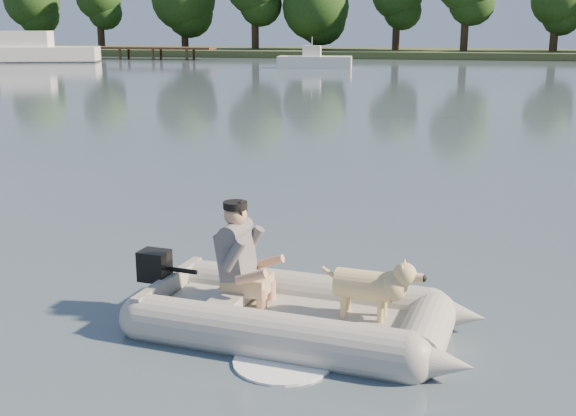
% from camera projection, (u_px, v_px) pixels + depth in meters
% --- Properties ---
extents(water, '(160.00, 160.00, 0.00)m').
position_uv_depth(water, '(244.00, 312.00, 8.08)').
color(water, slate).
rests_on(water, ground).
extents(shore_bank, '(160.00, 12.00, 0.70)m').
position_uv_depth(shore_bank, '(422.00, 54.00, 66.73)').
color(shore_bank, '#47512D').
rests_on(shore_bank, water).
extents(dock, '(18.00, 2.00, 1.04)m').
position_uv_depth(dock, '(114.00, 53.00, 62.42)').
color(dock, '#4C331E').
rests_on(dock, water).
extents(dinghy, '(5.11, 3.80, 1.42)m').
position_uv_depth(dinghy, '(300.00, 277.00, 7.43)').
color(dinghy, '#A0A09B').
rests_on(dinghy, water).
extents(man, '(0.82, 0.73, 1.11)m').
position_uv_depth(man, '(238.00, 250.00, 7.66)').
color(man, '#5A595D').
rests_on(man, dinghy).
extents(dog, '(0.99, 0.46, 0.64)m').
position_uv_depth(dog, '(364.00, 290.00, 7.28)').
color(dog, tan).
rests_on(dog, dinghy).
extents(outboard_motor, '(0.46, 0.35, 0.81)m').
position_uv_depth(outboard_motor, '(155.00, 283.00, 8.05)').
color(outboard_motor, black).
rests_on(outboard_motor, dinghy).
extents(cabin_cruiser, '(9.82, 5.91, 2.86)m').
position_uv_depth(cabin_cruiser, '(41.00, 47.00, 56.95)').
color(cabin_cruiser, white).
rests_on(cabin_cruiser, water).
extents(motorboat, '(5.43, 2.45, 2.24)m').
position_uv_depth(motorboat, '(315.00, 53.00, 49.99)').
color(motorboat, white).
rests_on(motorboat, water).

